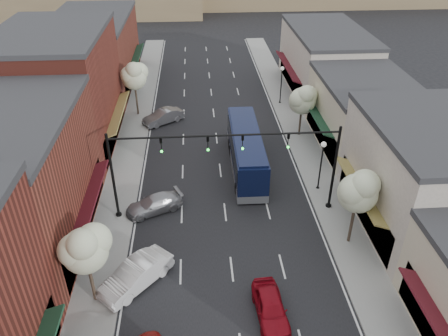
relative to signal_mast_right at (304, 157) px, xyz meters
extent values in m
plane|color=black|center=(-5.62, -8.00, -4.62)|extent=(160.00, 160.00, 0.00)
cube|color=gray|center=(-14.02, 10.50, -4.55)|extent=(2.80, 73.00, 0.15)
cube|color=gray|center=(2.78, 10.50, -4.55)|extent=(2.80, 73.00, 0.15)
cube|color=gray|center=(-12.62, 10.50, -4.55)|extent=(0.25, 73.00, 0.17)
cube|color=gray|center=(1.38, 10.50, -4.55)|extent=(0.25, 73.00, 0.17)
cube|color=brown|center=(-19.92, -2.00, -0.12)|extent=(9.00, 14.00, 9.00)
cube|color=black|center=(-15.72, -2.00, -3.02)|extent=(0.60, 11.90, 2.60)
cube|color=#4C1119|center=(-14.92, -2.00, -1.52)|extent=(1.07, 9.80, 0.49)
cube|color=maroon|center=(-19.92, 12.00, 0.63)|extent=(9.00, 14.00, 10.50)
cube|color=#2D2D30|center=(-19.92, 12.00, 6.08)|extent=(9.20, 14.10, 0.40)
cube|color=black|center=(-15.72, 12.00, -3.02)|extent=(0.60, 11.90, 2.60)
cube|color=olive|center=(-14.92, 12.00, -1.52)|extent=(1.07, 9.80, 0.49)
cube|color=brown|center=(-19.92, 28.00, -0.62)|extent=(9.00, 18.00, 8.00)
cube|color=#2D2D30|center=(-19.92, 28.00, 3.58)|extent=(9.20, 18.10, 0.40)
cube|color=black|center=(-15.72, 28.00, -3.02)|extent=(0.60, 15.30, 2.60)
cube|color=#173A25|center=(-14.92, 28.00, -1.52)|extent=(1.07, 12.60, 0.49)
cube|color=#4C1119|center=(3.68, -14.00, -1.52)|extent=(1.07, 8.40, 0.49)
cube|color=beige|center=(8.18, -2.00, -0.87)|extent=(8.00, 12.00, 7.50)
cube|color=#2D2D30|center=(8.18, -2.00, 3.08)|extent=(8.20, 12.10, 0.40)
cube|color=black|center=(4.48, -2.00, -3.02)|extent=(0.60, 10.20, 2.60)
cube|color=olive|center=(3.68, -2.00, -1.52)|extent=(1.07, 8.40, 0.49)
cube|color=#C1B699|center=(8.18, 10.00, -1.62)|extent=(8.00, 12.00, 6.00)
cube|color=#2D2D30|center=(8.18, 10.00, 1.58)|extent=(8.20, 12.10, 0.40)
cube|color=black|center=(4.48, 10.00, -3.02)|extent=(0.60, 10.20, 2.60)
cube|color=#173A25|center=(3.68, 10.00, -1.52)|extent=(1.07, 8.40, 0.49)
cube|color=beige|center=(8.18, 24.00, -1.12)|extent=(8.00, 16.00, 7.00)
cube|color=#2D2D30|center=(8.18, 24.00, 2.58)|extent=(8.20, 16.10, 0.40)
cube|color=black|center=(4.48, 24.00, -3.02)|extent=(0.60, 13.60, 2.60)
cube|color=#4C1119|center=(3.68, 24.00, -1.52)|extent=(1.07, 11.20, 0.49)
cylinder|color=black|center=(2.38, 0.00, -4.47)|extent=(0.44, 0.44, 0.30)
cylinder|color=black|center=(2.38, 0.00, -1.12)|extent=(0.20, 0.20, 7.00)
cylinder|color=black|center=(-1.62, 0.00, 1.98)|extent=(8.00, 0.14, 0.14)
imported|color=black|center=(-1.22, 0.00, 1.38)|extent=(0.18, 0.46, 1.10)
sphere|color=#19E533|center=(-1.22, -0.12, 0.96)|extent=(0.18, 0.18, 0.18)
imported|color=black|center=(-4.42, 0.00, 1.38)|extent=(0.18, 0.46, 1.10)
sphere|color=#19E533|center=(-4.42, -0.12, 0.96)|extent=(0.18, 0.18, 0.18)
cylinder|color=black|center=(-13.62, 0.00, -4.47)|extent=(0.44, 0.44, 0.30)
cylinder|color=black|center=(-13.62, 0.00, -1.12)|extent=(0.20, 0.20, 7.00)
cylinder|color=black|center=(-9.62, 0.00, 1.98)|extent=(8.00, 0.14, 0.14)
imported|color=black|center=(-10.02, 0.00, 1.38)|extent=(0.18, 0.46, 1.10)
sphere|color=#19E533|center=(-10.02, -0.12, 0.96)|extent=(0.18, 0.18, 0.18)
imported|color=black|center=(-6.82, 0.00, 1.38)|extent=(0.18, 0.46, 1.10)
sphere|color=#19E533|center=(-6.82, -0.12, 0.96)|extent=(0.18, 0.18, 0.18)
cylinder|color=#47382B|center=(2.68, -4.00, -2.77)|extent=(0.20, 0.20, 3.71)
sphere|color=beige|center=(2.68, -4.00, -0.45)|extent=(2.60, 2.60, 2.60)
sphere|color=beige|center=(3.18, -3.70, 0.02)|extent=(2.00, 2.00, 2.00)
sphere|color=beige|center=(2.28, -4.30, -0.10)|extent=(1.90, 1.90, 1.90)
sphere|color=beige|center=(2.78, -4.50, 0.48)|extent=(1.70, 1.70, 1.70)
cylinder|color=#47382B|center=(2.68, 12.00, -2.96)|extent=(0.20, 0.20, 3.33)
sphere|color=beige|center=(2.68, 12.00, -0.88)|extent=(2.60, 2.60, 2.60)
sphere|color=beige|center=(3.18, 12.30, -0.46)|extent=(2.00, 2.00, 2.00)
sphere|color=beige|center=(2.28, 11.70, -0.57)|extent=(1.90, 1.90, 1.90)
sphere|color=beige|center=(2.78, 11.50, -0.05)|extent=(1.70, 1.70, 1.70)
cylinder|color=#47382B|center=(-13.92, -8.00, -2.86)|extent=(0.20, 0.20, 3.52)
sphere|color=beige|center=(-13.92, -8.00, -0.66)|extent=(2.60, 2.60, 2.60)
sphere|color=beige|center=(-13.42, -7.70, -0.22)|extent=(2.00, 2.00, 2.00)
sphere|color=beige|center=(-14.32, -8.30, -0.33)|extent=(1.90, 1.90, 1.90)
sphere|color=beige|center=(-13.82, -8.50, 0.22)|extent=(1.70, 1.70, 1.70)
cylinder|color=#47382B|center=(-13.92, 18.00, -2.70)|extent=(0.20, 0.20, 3.84)
sphere|color=beige|center=(-13.92, 18.00, -0.30)|extent=(2.60, 2.60, 2.60)
sphere|color=beige|center=(-13.42, 18.30, 0.18)|extent=(2.00, 2.00, 2.00)
sphere|color=beige|center=(-14.32, 17.70, 0.06)|extent=(1.90, 1.90, 1.90)
sphere|color=beige|center=(-13.82, 17.50, 0.66)|extent=(1.70, 1.70, 1.70)
cylinder|color=black|center=(2.18, 2.50, -4.52)|extent=(0.28, 0.28, 0.20)
cylinder|color=black|center=(2.18, 2.50, -2.62)|extent=(0.12, 0.12, 4.00)
sphere|color=white|center=(2.18, 2.50, -0.40)|extent=(0.44, 0.44, 0.44)
cylinder|color=black|center=(2.18, 20.00, -4.52)|extent=(0.28, 0.28, 0.20)
cylinder|color=black|center=(2.18, 20.00, -2.62)|extent=(0.12, 0.12, 4.00)
sphere|color=white|center=(2.18, 20.00, -0.40)|extent=(0.44, 0.44, 0.44)
cube|color=black|center=(-3.36, 6.30, -2.75)|extent=(2.54, 11.29, 2.84)
cube|color=#595B60|center=(-3.36, 6.30, -4.11)|extent=(2.56, 11.31, 0.66)
cube|color=black|center=(-3.36, 6.30, -2.37)|extent=(2.59, 10.39, 1.03)
cube|color=black|center=(-3.36, 6.30, -1.28)|extent=(2.34, 10.84, 0.23)
cube|color=black|center=(-3.40, 0.71, -2.18)|extent=(1.95, 0.10, 1.13)
cylinder|color=black|center=(-4.50, 2.36, -4.13)|extent=(0.31, 0.98, 0.98)
cylinder|color=black|center=(-2.28, 2.34, -4.13)|extent=(0.31, 0.98, 0.98)
cylinder|color=black|center=(-4.44, 9.88, -4.13)|extent=(0.31, 0.98, 0.98)
cylinder|color=black|center=(-2.22, 9.86, -4.13)|extent=(0.31, 0.98, 0.98)
cylinder|color=black|center=(-4.45, 8.56, -4.13)|extent=(0.31, 0.98, 0.98)
cylinder|color=black|center=(-2.23, 8.54, -4.13)|extent=(0.31, 0.98, 0.98)
imported|color=maroon|center=(-3.74, -9.82, -3.92)|extent=(1.94, 4.24, 1.41)
imported|color=silver|center=(-11.58, -6.88, -3.81)|extent=(4.62, 4.80, 1.63)
imported|color=#9C9CA1|center=(-10.99, 0.54, -3.99)|extent=(4.71, 3.40, 1.27)
imported|color=gray|center=(-11.04, 15.86, -3.90)|extent=(4.50, 3.74, 1.45)
camera|label=1|loc=(-7.54, -26.38, 15.86)|focal=35.00mm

